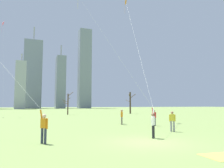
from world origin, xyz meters
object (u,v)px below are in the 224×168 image
Objects in this scene: bystander_watching_nearby at (122,116)px; bare_tree_rightmost at (130,102)px; kite_flyer_foreground_right_green at (7,79)px; bystander_strolling_midfield at (172,120)px; kite_flyer_midfield_left_orange at (146,93)px; kite_flyer_foreground_left_yellow at (140,94)px; distant_kite_drifting_left_pink at (3,32)px; bare_tree_leftmost at (68,103)px.

bystander_watching_nearby is 0.30× the size of bare_tree_rightmost.
bystander_strolling_midfield is at bearing -2.80° from kite_flyer_foreground_right_green.
kite_flyer_midfield_left_orange is 3.25× the size of bare_tree_rightmost.
kite_flyer_midfield_left_orange is at bearing -113.68° from bare_tree_rightmost.
kite_flyer_foreground_left_yellow is 0.97× the size of distant_kite_drifting_left_pink.
distant_kite_drifting_left_pink is (-13.42, 30.84, 13.13)m from kite_flyer_midfield_left_orange.
bare_tree_rightmost reaches higher than bare_tree_leftmost.
kite_flyer_midfield_left_orange is at bearing -6.69° from kite_flyer_foreground_right_green.
kite_flyer_foreground_right_green reaches higher than bare_tree_leftmost.
bystander_watching_nearby is at bearing 100.33° from bystander_strolling_midfield.
kite_flyer_foreground_left_yellow is 30.26m from bare_tree_rightmost.
kite_flyer_foreground_left_yellow is 28.27m from bare_tree_leftmost.
kite_flyer_midfield_left_orange is 37.65m from bare_tree_rightmost.
kite_flyer_foreground_right_green is 12.57m from bystander_strolling_midfield.
kite_flyer_midfield_left_orange is 3.36× the size of bare_tree_leftmost.
bare_tree_rightmost is at bearing 66.53° from kite_flyer_foreground_left_yellow.
bystander_strolling_midfield is 0.30× the size of bare_tree_rightmost.
kite_flyer_foreground_left_yellow reaches higher than bystander_watching_nearby.
distant_kite_drifting_left_pink reaches higher than bystander_watching_nearby.
bare_tree_leftmost is 15.29m from bare_tree_rightmost.
bare_tree_leftmost is 0.97× the size of bare_tree_rightmost.
kite_flyer_foreground_left_yellow reaches higher than kite_flyer_midfield_left_orange.
bare_tree_rightmost is (13.79, 26.72, 1.96)m from bystander_watching_nearby.
kite_flyer_midfield_left_orange is at bearing -99.70° from bystander_watching_nearby.
bystander_strolling_midfield is at bearing 11.23° from kite_flyer_midfield_left_orange.
bare_tree_rightmost is (12.47, 33.95, 1.96)m from bystander_strolling_midfield.
bare_tree_leftmost is (-3.23, 28.07, -0.72)m from kite_flyer_foreground_left_yellow.
kite_flyer_foreground_left_yellow is at bearing -113.47° from bare_tree_rightmost.
kite_flyer_foreground_right_green is 9.53× the size of bystander_strolling_midfield.
kite_flyer_midfield_left_orange is 1.12× the size of kite_flyer_foreground_right_green.
kite_flyer_foreground_right_green is 41.51m from bare_tree_rightmost.
bare_tree_rightmost is (24.69, 33.35, -0.93)m from kite_flyer_foreground_right_green.
kite_flyer_foreground_right_green is 2.90× the size of bare_tree_rightmost.
bare_tree_rightmost is at bearing -1.20° from bare_tree_leftmost.
bare_tree_rightmost reaches higher than bystander_strolling_midfield.
kite_flyer_foreground_right_green is (-9.58, 1.12, 0.78)m from kite_flyer_midfield_left_orange.
bare_tree_rightmost is (15.12, 34.48, -0.15)m from kite_flyer_midfield_left_orange.
kite_flyer_foreground_left_yellow reaches higher than bystander_strolling_midfield.
distant_kite_drifting_left_pink is (-16.07, 30.32, 15.24)m from bystander_strolling_midfield.
bystander_watching_nearby is at bearing -57.42° from distant_kite_drifting_left_pink.
bystander_strolling_midfield is at bearing -93.89° from kite_flyer_foreground_left_yellow.
kite_flyer_midfield_left_orange is 10.66× the size of bystander_strolling_midfield.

